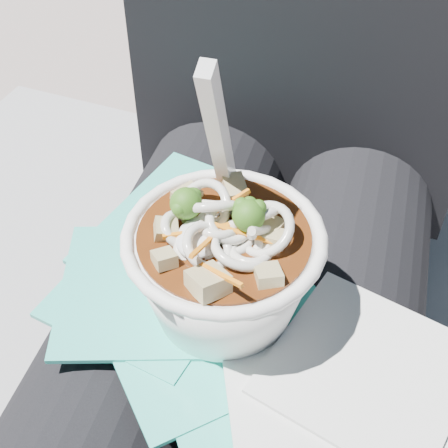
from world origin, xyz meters
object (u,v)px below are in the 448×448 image
(stone_ledge, at_px, (259,397))
(plastic_bag, at_px, (192,300))
(lap, at_px, (232,363))
(udon_bowl, at_px, (224,261))
(person_body, at_px, (258,268))

(stone_ledge, distance_m, plastic_bag, 0.42)
(stone_ledge, height_order, lap, lap)
(lap, bearing_deg, udon_bowl, -115.90)
(lap, distance_m, udon_bowl, 0.14)
(lap, bearing_deg, stone_ledge, 90.00)
(person_body, xyz_separation_m, plastic_bag, (-0.03, -0.10, 0.06))
(stone_ledge, relative_size, lap, 2.08)
(stone_ledge, xyz_separation_m, person_body, (0.00, -0.06, 0.33))
(person_body, bearing_deg, lap, -90.00)
(plastic_bag, bearing_deg, udon_bowl, -7.40)
(stone_ledge, bearing_deg, lap, -90.00)
(plastic_bag, bearing_deg, stone_ledge, 78.82)
(lap, bearing_deg, person_body, 90.00)
(udon_bowl, bearing_deg, stone_ledge, 88.35)
(lap, xyz_separation_m, udon_bowl, (-0.00, -0.01, 0.14))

